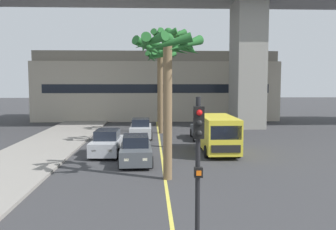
{
  "coord_description": "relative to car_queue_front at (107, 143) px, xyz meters",
  "views": [
    {
      "loc": [
        -0.65,
        -0.15,
        4.55
      ],
      "look_at": [
        0.0,
        14.0,
        3.3
      ],
      "focal_mm": 39.87,
      "sensor_mm": 36.0,
      "label": 1
    }
  ],
  "objects": [
    {
      "name": "palm_tree_farthest_median",
      "position": [
        3.96,
        2.54,
        5.76
      ],
      "size": [
        2.57,
        2.64,
        8.25
      ],
      "color": "brown",
      "rests_on": "ground"
    },
    {
      "name": "delivery_van",
      "position": [
        7.04,
        0.22,
        0.57
      ],
      "size": [
        2.16,
        5.25,
        2.36
      ],
      "color": "yellow",
      "rests_on": "ground"
    },
    {
      "name": "palm_tree_near_median",
      "position": [
        3.62,
        9.73,
        5.35
      ],
      "size": [
        2.86,
        2.87,
        7.38
      ],
      "color": "brown",
      "rests_on": "ground"
    },
    {
      "name": "lane_stripe_center",
      "position": [
        3.41,
        0.86,
        -0.72
      ],
      "size": [
        0.14,
        56.0,
        0.01
      ],
      "primitive_type": "cube",
      "color": "#DBCC4C",
      "rests_on": "ground"
    },
    {
      "name": "pier_building_backdrop",
      "position": [
        3.41,
        23.27,
        3.28
      ],
      "size": [
        28.72,
        8.04,
        8.13
      ],
      "color": "#BCB29E",
      "rests_on": "ground"
    },
    {
      "name": "car_queue_fourth",
      "position": [
        6.93,
        6.32,
        0.0
      ],
      "size": [
        1.9,
        4.13,
        1.56
      ],
      "color": "#4C5156",
      "rests_on": "ground"
    },
    {
      "name": "car_queue_third",
      "position": [
        1.92,
        7.04,
        0.0
      ],
      "size": [
        1.86,
        4.11,
        1.56
      ],
      "color": "#B7BABF",
      "rests_on": "ground"
    },
    {
      "name": "car_queue_second",
      "position": [
        1.9,
        -2.55,
        0.0
      ],
      "size": [
        1.95,
        4.16,
        1.56
      ],
      "color": "#4C5156",
      "rests_on": "ground"
    },
    {
      "name": "palm_tree_mid_median",
      "position": [
        3.59,
        14.91,
        5.74
      ],
      "size": [
        2.62,
        2.71,
        8.17
      ],
      "color": "brown",
      "rests_on": "ground"
    },
    {
      "name": "palm_tree_far_median",
      "position": [
        3.51,
        -6.12,
        4.76
      ],
      "size": [
        3.34,
        3.34,
        6.78
      ],
      "color": "brown",
      "rests_on": "ground"
    },
    {
      "name": "traffic_light_median_near",
      "position": [
        3.89,
        -14.55,
        1.99
      ],
      "size": [
        0.24,
        0.37,
        4.2
      ],
      "color": "black",
      "rests_on": "ground"
    },
    {
      "name": "car_queue_front",
      "position": [
        0.0,
        0.0,
        0.0
      ],
      "size": [
        1.95,
        4.16,
        1.56
      ],
      "color": "#B7BABF",
      "rests_on": "ground"
    }
  ]
}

